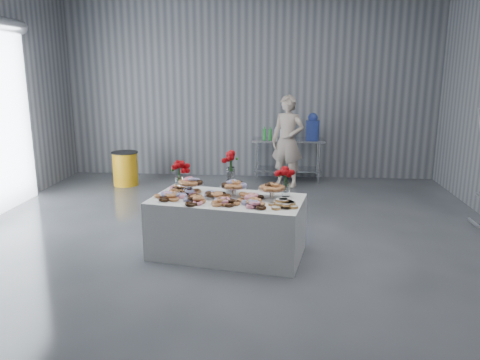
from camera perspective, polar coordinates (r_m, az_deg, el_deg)
The scene contains 16 objects.
ground at distance 6.24m, azimuth -1.68°, elevation -8.74°, with size 9.00×9.00×0.00m, color #3B3D43.
room_walls at distance 5.89m, azimuth -4.54°, elevation 16.17°, with size 8.04×9.04×4.02m.
display_table at distance 6.04m, azimuth -1.57°, elevation -5.69°, with size 1.90×1.00×0.75m, color white.
prep_table at distance 9.99m, azimuth 5.86°, elevation 3.40°, with size 1.50×0.60×0.90m.
donut_mounds at distance 5.87m, azimuth -1.65°, elevation -1.97°, with size 1.80×0.80×0.09m, color #CD894B, non-canonical shape.
cake_stand_left at distance 6.21m, azimuth -6.07°, elevation -0.28°, with size 0.36×0.36×0.17m.
cake_stand_mid at distance 6.02m, azimuth -0.73°, elevation -0.64°, with size 0.36×0.36×0.17m.
cake_stand_right at distance 5.91m, azimuth 3.94°, elevation -0.95°, with size 0.36×0.36×0.17m.
danish_pile at distance 5.61m, azimuth 5.33°, elevation -2.66°, with size 0.48×0.48×0.11m, color silver, non-canonical shape.
bouquet_left at distance 6.34m, azimuth -7.47°, elevation 1.41°, with size 0.26×0.26×0.42m.
bouquet_right at distance 5.99m, azimuth 5.65°, elevation 0.76°, with size 0.26×0.26×0.42m.
bouquet_center at distance 6.18m, azimuth -1.12°, elevation 2.01°, with size 0.26×0.26×0.57m.
water_jug at distance 9.93m, azimuth 8.83°, elevation 6.35°, with size 0.28×0.28×0.55m.
drink_bottles at distance 9.82m, azimuth 4.05°, elevation 5.72°, with size 0.54×0.08×0.27m, color #268C33, non-canonical shape.
person at distance 9.49m, azimuth 5.82°, elevation 4.73°, with size 0.67×0.44×1.85m, color #CC8C93.
trash_barrel at distance 9.89m, azimuth -13.80°, elevation 1.38°, with size 0.54×0.54×0.69m.
Camera 1 is at (0.68, -5.73, 2.36)m, focal length 35.00 mm.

